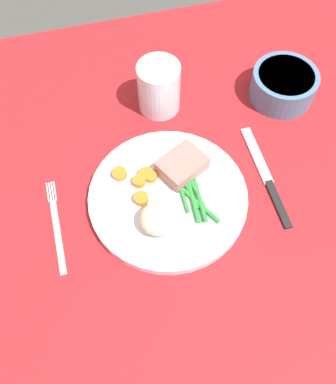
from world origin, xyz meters
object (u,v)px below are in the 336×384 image
(meat_portion, at_px, (182,165))
(salad_bowl, at_px, (284,84))
(dinner_plate, at_px, (168,197))
(knife, at_px, (267,178))
(fork, at_px, (57,226))
(water_glass, at_px, (159,90))

(meat_portion, xyz_separation_m, salad_bowl, (0.23, 0.12, 0.00))
(dinner_plate, height_order, knife, dinner_plate)
(fork, bearing_deg, knife, -3.81)
(fork, distance_m, salad_bowl, 0.48)
(meat_portion, bearing_deg, salad_bowl, 28.33)
(dinner_plate, bearing_deg, water_glass, 79.80)
(knife, relative_size, salad_bowl, 1.70)
(water_glass, bearing_deg, meat_portion, -90.33)
(meat_portion, relative_size, water_glass, 0.77)
(meat_portion, height_order, fork, meat_portion)
(meat_portion, xyz_separation_m, fork, (-0.22, -0.04, -0.03))
(dinner_plate, relative_size, knife, 1.27)
(fork, relative_size, salad_bowl, 1.38)
(knife, xyz_separation_m, salad_bowl, (0.09, 0.17, 0.03))
(dinner_plate, xyz_separation_m, salad_bowl, (0.27, 0.17, 0.02))
(meat_portion, height_order, salad_bowl, salad_bowl)
(fork, xyz_separation_m, water_glass, (0.22, 0.20, 0.04))
(dinner_plate, height_order, fork, dinner_plate)
(dinner_plate, relative_size, meat_portion, 3.51)
(water_glass, bearing_deg, dinner_plate, -100.20)
(dinner_plate, relative_size, fork, 1.57)
(dinner_plate, bearing_deg, knife, -0.95)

